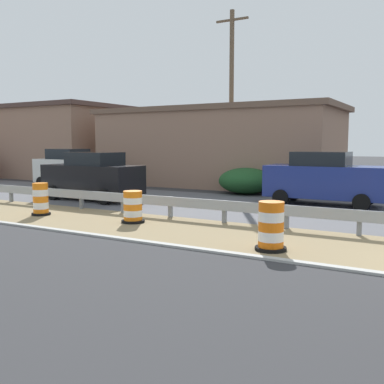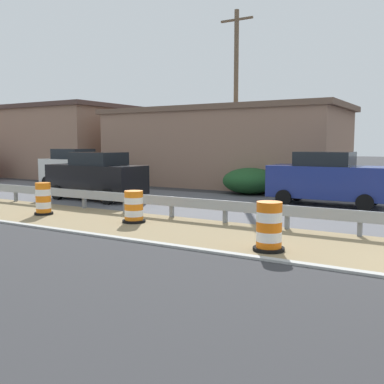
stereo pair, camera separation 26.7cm
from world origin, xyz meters
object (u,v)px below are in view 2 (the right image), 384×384
object	(u,v)px
car_mid_far_lane	(328,179)
traffic_barrel_mid	(43,200)
traffic_barrel_nearest	(269,229)
car_trailing_near_lane	(75,169)
utility_pole_near	(236,98)
car_lead_near_lane	(96,176)
traffic_barrel_close	(134,208)

from	to	relation	value
car_mid_far_lane	traffic_barrel_mid	bearing A→B (deg)	-137.51
traffic_barrel_nearest	car_trailing_near_lane	size ratio (longest dim) A/B	0.27
car_trailing_near_lane	utility_pole_near	xyz separation A→B (m)	(3.73, -8.08, 3.76)
car_trailing_near_lane	utility_pole_near	world-z (taller)	utility_pole_near
traffic_barrel_nearest	car_trailing_near_lane	world-z (taller)	car_trailing_near_lane
car_trailing_near_lane	car_lead_near_lane	bearing A→B (deg)	-34.04
car_lead_near_lane	utility_pole_near	xyz separation A→B (m)	(7.05, -3.39, 3.79)
traffic_barrel_close	utility_pole_near	bearing A→B (deg)	8.45
traffic_barrel_close	car_trailing_near_lane	distance (m)	11.92
car_lead_near_lane	car_trailing_near_lane	distance (m)	5.75
traffic_barrel_close	traffic_barrel_nearest	bearing A→B (deg)	-104.82
traffic_barrel_close	car_trailing_near_lane	bearing A→B (deg)	54.28
traffic_barrel_nearest	car_trailing_near_lane	distance (m)	16.89
car_mid_far_lane	car_trailing_near_lane	bearing A→B (deg)	179.67
traffic_barrel_mid	utility_pole_near	distance (m)	12.10
traffic_barrel_mid	car_trailing_near_lane	size ratio (longest dim) A/B	0.27
traffic_barrel_close	car_mid_far_lane	bearing A→B (deg)	-31.05
car_trailing_near_lane	traffic_barrel_close	bearing A→B (deg)	-34.49
car_trailing_near_lane	car_mid_far_lane	distance (m)	13.92
traffic_barrel_mid	car_lead_near_lane	xyz separation A→B (m)	(4.05, 1.29, 0.54)
traffic_barrel_mid	car_mid_far_lane	bearing A→B (deg)	-46.70
utility_pole_near	traffic_barrel_close	bearing A→B (deg)	-171.55
car_mid_far_lane	utility_pole_near	size ratio (longest dim) A/B	0.50
traffic_barrel_nearest	car_trailing_near_lane	xyz separation A→B (m)	(8.29, 14.71, 0.57)
car_lead_near_lane	car_mid_far_lane	bearing A→B (deg)	-157.96
traffic_barrel_nearest	utility_pole_near	bearing A→B (deg)	28.88
traffic_barrel_close	traffic_barrel_mid	world-z (taller)	traffic_barrel_mid
traffic_barrel_mid	car_mid_far_lane	xyz separation A→B (m)	(7.48, -7.94, 0.57)
traffic_barrel_mid	car_lead_near_lane	distance (m)	4.28
car_trailing_near_lane	utility_pole_near	bearing A→B (deg)	25.99
car_trailing_near_lane	car_mid_far_lane	xyz separation A→B (m)	(0.12, -13.92, -0.01)
traffic_barrel_nearest	traffic_barrel_close	bearing A→B (deg)	75.18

